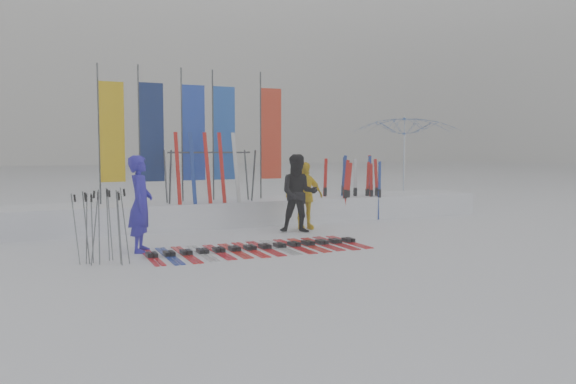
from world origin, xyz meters
name	(u,v)px	position (x,y,z in m)	size (l,w,h in m)	color
ground	(315,256)	(0.00, 0.00, 0.00)	(120.00, 120.00, 0.00)	white
snow_bank	(232,212)	(0.00, 4.60, 0.30)	(14.00, 1.60, 0.60)	white
person_blue	(141,204)	(-2.70, 1.64, 0.87)	(0.64, 0.42, 1.75)	#241DAC
person_black	(299,194)	(0.91, 2.62, 0.87)	(0.85, 0.66, 1.75)	black
person_yellow	(304,196)	(1.26, 3.05, 0.78)	(0.91, 0.38, 1.56)	yellow
tent_canopy	(406,161)	(6.27, 6.02, 1.50)	(3.26, 3.33, 2.99)	white
ski_row	(257,247)	(-0.69, 1.00, 0.04)	(4.06, 1.69, 0.07)	red
pole_cluster	(102,227)	(-3.46, 0.81, 0.60)	(0.86, 0.73, 1.25)	#595B60
feather_flags	(192,133)	(-0.95, 4.75, 2.24)	(4.49, 0.16, 3.20)	#383A3F
ski_rack	(210,169)	(-0.66, 4.20, 1.38)	(2.04, 0.80, 1.23)	#383A3F
upright_skis	(358,189)	(3.42, 4.23, 0.80)	(1.48, 0.82, 1.69)	red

